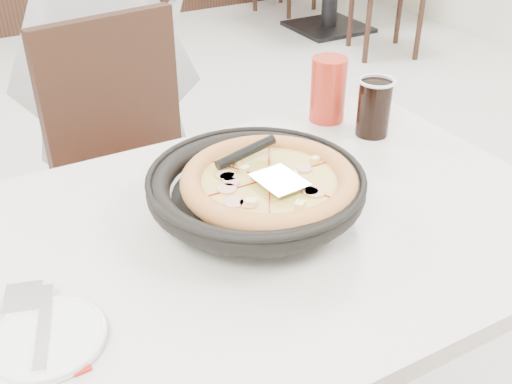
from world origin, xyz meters
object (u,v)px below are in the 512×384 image
main_table (256,364)px  red_cup (328,90)px  chair_far (153,196)px  cola_glass (374,109)px  side_plate (48,339)px  pizza_pan (256,196)px  pizza (269,189)px

main_table → red_cup: red_cup is taller
chair_far → red_cup: bearing=133.0°
cola_glass → chair_far: bearing=136.1°
chair_far → side_plate: 0.88m
cola_glass → side_plate: bearing=-159.3°
chair_far → side_plate: size_ratio=5.77×
red_cup → cola_glass: bearing=-68.7°
main_table → pizza_pan: pizza_pan is taller
chair_far → pizza: size_ratio=3.23×
pizza → side_plate: bearing=-163.5°
main_table → chair_far: bearing=90.0°
pizza → side_plate: pizza is taller
pizza → cola_glass: (0.39, 0.18, 0.00)m
main_table → pizza: bearing=22.8°
main_table → side_plate: 0.57m
pizza → cola_glass: cola_glass is taller
main_table → pizza_pan: 0.42m
pizza_pan → side_plate: 0.45m
pizza_pan → red_cup: red_cup is taller
main_table → chair_far: 0.62m
main_table → pizza_pan: size_ratio=3.77×
cola_glass → main_table: bearing=-155.1°
chair_far → cola_glass: size_ratio=7.31×
side_plate → pizza_pan: bearing=19.1°
main_table → chair_far: (0.00, 0.61, 0.10)m
main_table → side_plate: size_ratio=7.29×
main_table → pizza: size_ratio=4.09×
pizza → red_cup: bearing=41.5°
chair_far → main_table: bearing=80.3°
side_plate → cola_glass: 0.89m
cola_glass → pizza_pan: bearing=-157.7°
chair_far → pizza_pan: 0.66m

